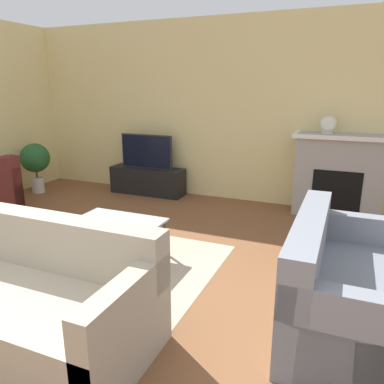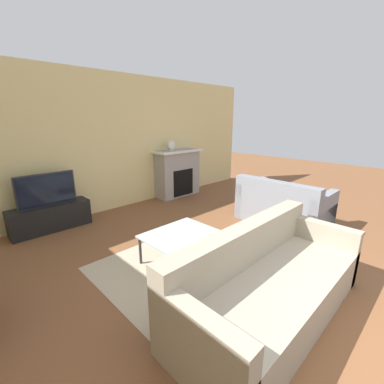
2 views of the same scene
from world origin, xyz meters
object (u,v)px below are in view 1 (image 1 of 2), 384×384
potted_plant (35,160)px  couch_loveseat (350,292)px  tv (147,151)px  mantel_clock (328,124)px  couch_sectional (8,295)px  coffee_table (113,227)px

potted_plant → couch_loveseat: bearing=-21.6°
tv → mantel_clock: mantel_clock is taller
tv → couch_sectional: bearing=-76.3°
coffee_table → potted_plant: 3.09m
tv → potted_plant: bearing=-159.2°
couch_sectional → tv: bearing=103.7°
couch_sectional → mantel_clock: mantel_clock is taller
coffee_table → potted_plant: potted_plant is taller
mantel_clock → potted_plant: bearing=-170.9°
couch_sectional → coffee_table: size_ratio=2.42×
couch_loveseat → mantel_clock: bearing=8.5°
potted_plant → mantel_clock: bearing=9.1°
coffee_table → mantel_clock: (1.82, 2.35, 0.88)m
potted_plant → mantel_clock: mantel_clock is taller
tv → couch_sectional: tv is taller
couch_loveseat → potted_plant: potted_plant is taller
couch_sectional → potted_plant: size_ratio=2.67×
couch_sectional → potted_plant: 3.91m
couch_loveseat → tv: bearing=50.4°
tv → couch_loveseat: bearing=-39.6°
coffee_table → tv: bearing=111.3°
tv → coffee_table: (0.89, -2.30, -0.35)m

